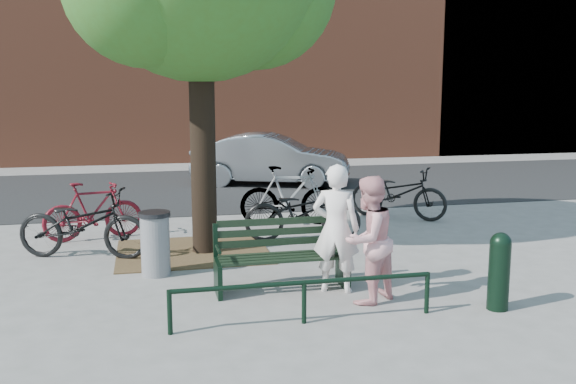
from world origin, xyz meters
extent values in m
plane|color=gray|center=(0.00, 0.00, 0.00)|extent=(90.00, 90.00, 0.00)
cube|color=brown|center=(-1.00, 2.20, 0.01)|extent=(2.40, 2.00, 0.02)
cube|color=black|center=(0.00, 8.50, 0.01)|extent=(40.00, 7.00, 0.01)
cube|color=black|center=(-0.84, 0.00, 0.23)|extent=(0.06, 0.52, 0.45)
cube|color=black|center=(-0.84, 0.23, 0.67)|extent=(0.06, 0.06, 0.44)
cylinder|color=black|center=(-0.84, -0.10, 0.63)|extent=(0.04, 0.36, 0.04)
cube|color=black|center=(0.84, 0.00, 0.23)|extent=(0.06, 0.52, 0.45)
cube|color=black|center=(0.84, 0.23, 0.67)|extent=(0.06, 0.06, 0.44)
cylinder|color=black|center=(0.84, -0.10, 0.63)|extent=(0.04, 0.36, 0.04)
cube|color=black|center=(0.00, 0.00, 0.45)|extent=(1.64, 0.46, 0.04)
cube|color=black|center=(0.00, 0.23, 0.74)|extent=(1.64, 0.03, 0.47)
cylinder|color=black|center=(-1.50, -1.20, 0.25)|extent=(0.06, 0.06, 0.50)
cylinder|color=black|center=(0.00, -1.20, 0.25)|extent=(0.06, 0.06, 0.50)
cylinder|color=black|center=(1.50, -1.20, 0.25)|extent=(0.06, 0.06, 0.50)
cylinder|color=black|center=(0.00, -1.20, 0.48)|extent=(3.00, 0.06, 0.06)
cylinder|color=black|center=(-0.80, 2.20, 1.90)|extent=(0.40, 0.40, 3.80)
imported|color=white|center=(0.68, -0.19, 0.84)|extent=(0.73, 0.62, 1.68)
imported|color=pink|center=(0.95, -0.66, 0.79)|extent=(0.97, 0.92, 1.59)
cylinder|color=black|center=(2.39, -1.27, 0.41)|extent=(0.25, 0.25, 0.82)
sphere|color=black|center=(2.39, -1.27, 0.82)|extent=(0.25, 0.25, 0.25)
cylinder|color=gray|center=(-1.60, 1.07, 0.43)|extent=(0.41, 0.41, 0.85)
cylinder|color=black|center=(-1.60, 1.07, 0.88)|extent=(0.45, 0.45, 0.06)
imported|color=black|center=(-2.68, 2.22, 0.54)|extent=(2.19, 1.34, 1.09)
imported|color=#5B0D16|center=(-2.61, 3.44, 0.51)|extent=(1.76, 0.85, 1.02)
imported|color=black|center=(0.90, 2.50, 0.52)|extent=(2.10, 1.10, 1.05)
imported|color=gray|center=(0.98, 3.82, 0.57)|extent=(1.97, 0.84, 1.14)
imported|color=black|center=(3.24, 3.95, 0.52)|extent=(1.98, 1.76, 1.04)
imported|color=slate|center=(1.59, 8.75, 0.68)|extent=(4.39, 2.79, 1.37)
camera|label=1|loc=(-1.70, -7.93, 2.70)|focal=40.00mm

